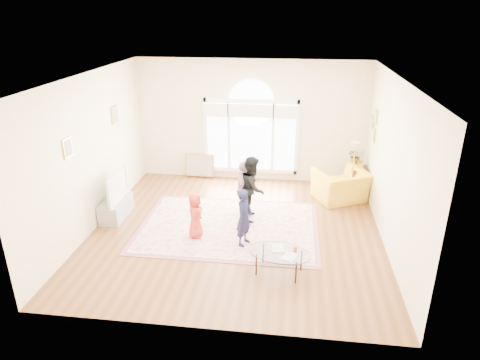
# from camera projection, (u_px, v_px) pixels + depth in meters

# --- Properties ---
(ground) EXTENTS (6.00, 6.00, 0.00)m
(ground) POSITION_uv_depth(u_px,v_px,m) (236.00, 230.00, 9.04)
(ground) COLOR brown
(ground) RESTS_ON ground
(room_shell) EXTENTS (6.00, 6.00, 6.00)m
(room_shell) POSITION_uv_depth(u_px,v_px,m) (251.00, 124.00, 11.05)
(room_shell) COLOR #F8E8BF
(room_shell) RESTS_ON ground
(area_rug) EXTENTS (3.60, 2.60, 0.02)m
(area_rug) POSITION_uv_depth(u_px,v_px,m) (229.00, 227.00, 9.18)
(area_rug) COLOR beige
(area_rug) RESTS_ON ground
(rug_border) EXTENTS (3.80, 2.80, 0.01)m
(rug_border) POSITION_uv_depth(u_px,v_px,m) (229.00, 227.00, 9.18)
(rug_border) COLOR #925560
(rug_border) RESTS_ON ground
(tv_console) EXTENTS (0.45, 1.00, 0.42)m
(tv_console) POSITION_uv_depth(u_px,v_px,m) (116.00, 208.00, 9.56)
(tv_console) COLOR #999BA1
(tv_console) RESTS_ON ground
(television) EXTENTS (0.17, 1.12, 0.64)m
(television) POSITION_uv_depth(u_px,v_px,m) (114.00, 186.00, 9.36)
(television) COLOR black
(television) RESTS_ON tv_console
(coffee_table) EXTENTS (1.25, 0.95, 0.54)m
(coffee_table) POSITION_uv_depth(u_px,v_px,m) (279.00, 253.00, 7.47)
(coffee_table) COLOR silver
(coffee_table) RESTS_ON ground
(armchair) EXTENTS (1.50, 1.43, 0.76)m
(armchair) POSITION_uv_depth(u_px,v_px,m) (341.00, 186.00, 10.32)
(armchair) COLOR gold
(armchair) RESTS_ON ground
(side_cabinet) EXTENTS (0.40, 0.50, 0.70)m
(side_cabinet) POSITION_uv_depth(u_px,v_px,m) (358.00, 181.00, 10.67)
(side_cabinet) COLOR black
(side_cabinet) RESTS_ON ground
(floor_lamp) EXTENTS (0.30, 0.30, 1.51)m
(floor_lamp) POSITION_uv_depth(u_px,v_px,m) (355.00, 152.00, 9.88)
(floor_lamp) COLOR black
(floor_lamp) RESTS_ON ground
(plant_pedestal) EXTENTS (0.20, 0.20, 0.70)m
(plant_pedestal) POSITION_uv_depth(u_px,v_px,m) (354.00, 177.00, 10.94)
(plant_pedestal) COLOR white
(plant_pedestal) RESTS_ON ground
(potted_plant) EXTENTS (0.43, 0.39, 0.44)m
(potted_plant) POSITION_uv_depth(u_px,v_px,m) (356.00, 156.00, 10.72)
(potted_plant) COLOR #33722D
(potted_plant) RESTS_ON plant_pedestal
(leaning_picture) EXTENTS (0.80, 0.14, 0.62)m
(leaning_picture) POSITION_uv_depth(u_px,v_px,m) (200.00, 177.00, 11.87)
(leaning_picture) COLOR tan
(leaning_picture) RESTS_ON ground
(child_red) EXTENTS (0.31, 0.47, 0.95)m
(child_red) POSITION_uv_depth(u_px,v_px,m) (195.00, 215.00, 8.61)
(child_red) COLOR red
(child_red) RESTS_ON area_rug
(child_navy) EXTENTS (0.41, 0.49, 1.16)m
(child_navy) POSITION_uv_depth(u_px,v_px,m) (244.00, 217.00, 8.28)
(child_navy) COLOR #19193B
(child_navy) RESTS_ON area_rug
(child_black) EXTENTS (0.55, 0.70, 1.43)m
(child_black) POSITION_uv_depth(u_px,v_px,m) (252.00, 188.00, 9.29)
(child_black) COLOR black
(child_black) RESTS_ON area_rug
(child_pink) EXTENTS (0.36, 0.78, 1.30)m
(child_pink) POSITION_uv_depth(u_px,v_px,m) (243.00, 189.00, 9.38)
(child_pink) COLOR #C88BA1
(child_pink) RESTS_ON area_rug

